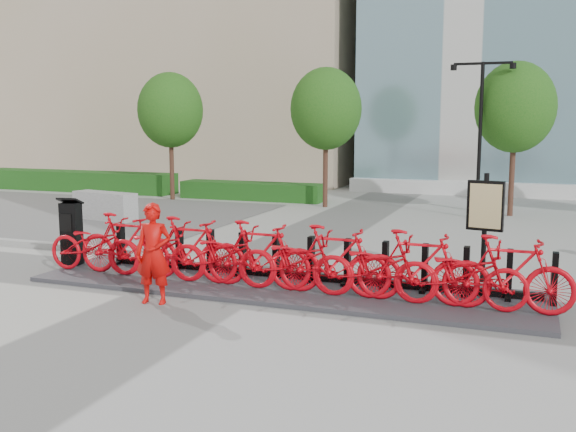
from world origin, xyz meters
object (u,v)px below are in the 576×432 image
(map_sign, at_px, (485,211))
(worker_red, at_px, (153,253))
(jersey_barrier, at_px, (105,206))
(bike_0, at_px, (94,245))
(kiosk, at_px, (71,232))

(map_sign, bearing_deg, worker_red, -134.45)
(worker_red, bearing_deg, jersey_barrier, 120.20)
(worker_red, height_order, map_sign, map_sign)
(bike_0, relative_size, jersey_barrier, 0.91)
(jersey_barrier, xyz_separation_m, map_sign, (11.93, -4.23, 0.96))
(worker_red, bearing_deg, kiosk, 140.37)
(jersey_barrier, bearing_deg, map_sign, -8.38)
(kiosk, relative_size, jersey_barrier, 0.63)
(bike_0, xyz_separation_m, map_sign, (7.40, 2.23, 0.77))
(kiosk, distance_m, map_sign, 8.51)
(bike_0, xyz_separation_m, jersey_barrier, (-4.54, 6.46, -0.19))
(jersey_barrier, distance_m, map_sign, 12.70)
(jersey_barrier, height_order, map_sign, map_sign)
(bike_0, xyz_separation_m, kiosk, (-0.89, 0.41, 0.14))
(kiosk, relative_size, map_sign, 0.68)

